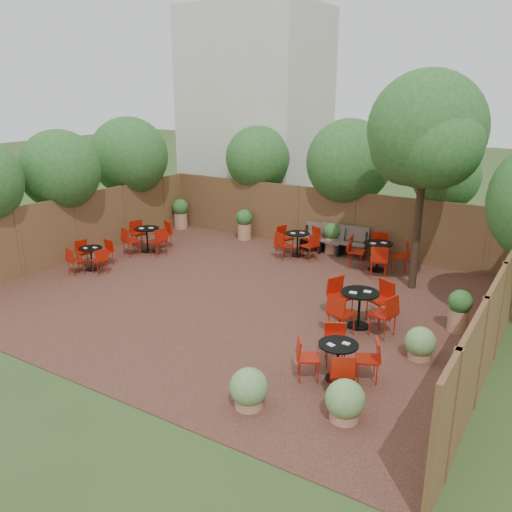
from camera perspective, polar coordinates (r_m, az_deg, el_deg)
The scene contains 13 objects.
ground at distance 13.58m, azimuth -1.74°, elevation -4.45°, with size 80.00×80.00×0.00m, color #354F23.
courtyard_paving at distance 13.58m, azimuth -1.74°, elevation -4.41°, with size 12.00×10.00×0.02m, color #3D2119.
fence_back at distance 17.45m, azimuth 7.38°, elevation 3.95°, with size 12.00×0.08×2.00m, color #4C301C.
fence_left at distance 17.18m, azimuth -18.71°, elevation 2.92°, with size 0.08×10.00×2.00m, color #4C301C.
fence_right at distance 11.27m, azimuth 24.63°, elevation -5.49°, with size 0.08×10.00×2.00m, color #4C301C.
neighbour_building at distance 21.75m, azimuth 0.02°, elevation 14.83°, with size 5.00×4.00×8.00m, color beige.
overhang_foliage at distance 15.85m, azimuth -0.95°, elevation 9.20°, with size 15.95×10.66×2.79m.
courtyard_tree at distance 13.89m, azimuth 17.78°, elevation 12.14°, with size 2.96×2.89×5.56m.
park_bench_left at distance 16.92m, azimuth 9.40°, elevation 1.69°, with size 1.56×0.56×0.95m.
park_bench_right at distance 17.19m, azimuth 7.24°, elevation 1.94°, with size 1.49×0.65×0.89m.
bistro_tables at distance 14.29m, azimuth 1.92°, elevation -1.28°, with size 9.99×7.80×0.96m.
planters at distance 17.20m, azimuth 1.30°, elevation 2.44°, with size 11.35×4.30×1.11m.
low_shrubs at distance 9.47m, azimuth 8.69°, elevation -12.85°, with size 2.58×3.80×0.70m.
Camera 1 is at (7.00, -10.43, 5.16)m, focal length 37.20 mm.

